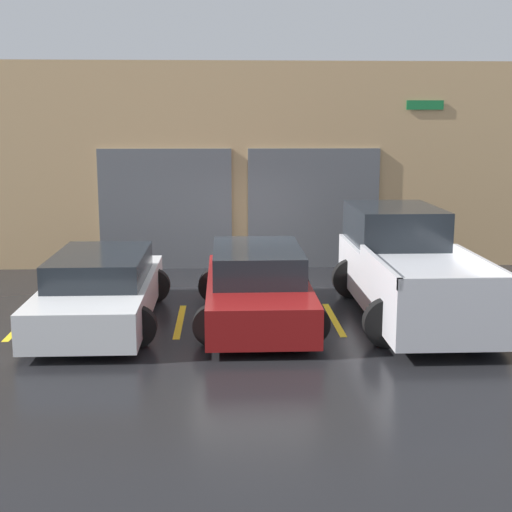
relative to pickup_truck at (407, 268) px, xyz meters
name	(u,v)px	position (x,y,z in m)	size (l,w,h in m)	color
ground_plane	(253,297)	(-2.81, 1.45, -0.88)	(28.00, 28.00, 0.00)	black
shophouse_building	(247,167)	(-2.82, 4.74, 1.58)	(15.50, 0.68, 4.97)	tan
pickup_truck	(407,268)	(0.00, 0.00, 0.00)	(2.39, 5.25, 1.90)	silver
sedan_white	(101,290)	(-5.63, -0.29, -0.28)	(2.27, 4.66, 1.25)	white
sedan_side	(257,286)	(-2.81, -0.29, -0.25)	(2.23, 4.52, 1.34)	maroon
parking_stripe_far_left	(23,323)	(-7.03, -0.32, -0.87)	(0.12, 2.20, 0.01)	gold
parking_stripe_left	(180,321)	(-4.22, -0.32, -0.87)	(0.12, 2.20, 0.01)	gold
parking_stripe_centre	(334,319)	(-1.41, -0.32, -0.87)	(0.12, 2.20, 0.01)	gold
parking_stripe_right	(485,317)	(1.41, -0.32, -0.87)	(0.12, 2.20, 0.01)	gold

